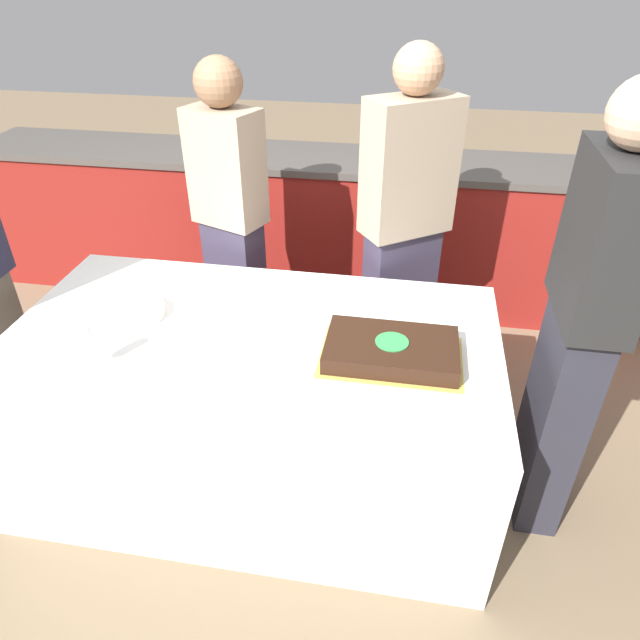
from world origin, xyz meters
TOP-DOWN VIEW (x-y plane):
  - ground_plane at (0.00, 0.00)m, footprint 14.00×14.00m
  - back_counter at (0.00, 1.61)m, footprint 4.40×0.58m
  - dining_table at (0.00, 0.00)m, footprint 1.91×1.07m
  - cake at (0.54, -0.05)m, footprint 0.52×0.33m
  - plate_stack at (-0.49, 0.05)m, footprint 0.23×0.23m
  - wine_glass at (-0.50, -0.28)m, footprint 0.06×0.06m
  - side_plate_near_cake at (0.52, 0.24)m, footprint 0.18×0.18m
  - person_cutting_cake at (0.54, 0.75)m, footprint 0.44×0.40m
  - person_seated_right at (1.18, 0.00)m, footprint 0.21×0.41m
  - person_standing_back at (-0.30, 0.75)m, footprint 0.38×0.31m

SIDE VIEW (x-z plane):
  - ground_plane at x=0.00m, z-range 0.00..0.00m
  - dining_table at x=0.00m, z-range 0.00..0.72m
  - back_counter at x=0.00m, z-range 0.00..0.92m
  - side_plate_near_cake at x=0.52m, z-range 0.72..0.73m
  - plate_stack at x=-0.49m, z-range 0.72..0.76m
  - cake at x=0.54m, z-range 0.72..0.79m
  - wine_glass at x=-0.50m, z-range 0.75..0.93m
  - person_standing_back at x=-0.30m, z-range 0.05..1.64m
  - person_cutting_cake at x=0.54m, z-range 0.03..1.70m
  - person_seated_right at x=1.18m, z-range 0.03..1.74m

